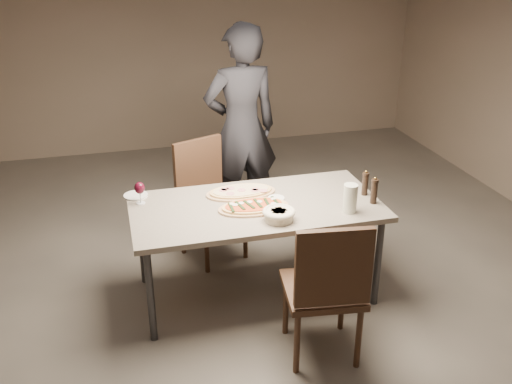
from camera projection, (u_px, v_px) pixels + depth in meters
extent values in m
plane|color=#605A53|center=(256.00, 292.00, 4.42)|extent=(7.00, 7.00, 0.00)
plane|color=gray|center=(182.00, 37.00, 6.93)|extent=(6.00, 0.00, 6.00)
cube|color=gray|center=(256.00, 207.00, 4.12)|extent=(1.80, 0.90, 0.04)
cylinder|color=#333335|center=(150.00, 296.00, 3.76)|extent=(0.05, 0.05, 0.71)
cylinder|color=#333335|center=(378.00, 262.00, 4.14)|extent=(0.05, 0.05, 0.71)
cylinder|color=#333335|center=(142.00, 242.00, 4.41)|extent=(0.05, 0.05, 0.71)
cylinder|color=#333335|center=(339.00, 218.00, 4.80)|extent=(0.05, 0.05, 0.71)
ellipsoid|color=white|center=(274.00, 203.00, 4.04)|extent=(0.04, 0.04, 0.01)
ellipsoid|color=white|center=(232.00, 203.00, 4.04)|extent=(0.04, 0.04, 0.01)
ellipsoid|color=white|center=(235.00, 204.00, 4.03)|extent=(0.04, 0.04, 0.01)
ellipsoid|color=white|center=(259.00, 201.00, 4.07)|extent=(0.04, 0.04, 0.01)
ellipsoid|color=white|center=(273.00, 198.00, 4.12)|extent=(0.04, 0.04, 0.01)
ellipsoid|color=white|center=(241.00, 203.00, 4.05)|extent=(0.04, 0.04, 0.01)
ellipsoid|color=white|center=(250.00, 201.00, 4.07)|extent=(0.04, 0.04, 0.01)
cube|color=#1D3114|center=(231.00, 207.00, 3.99)|extent=(0.02, 0.15, 0.01)
cube|color=#1D3114|center=(240.00, 205.00, 4.02)|extent=(0.05, 0.15, 0.01)
cube|color=#1D3114|center=(249.00, 204.00, 4.03)|extent=(0.06, 0.15, 0.01)
cube|color=#1D3114|center=(258.00, 203.00, 4.05)|extent=(0.03, 0.15, 0.01)
cube|color=#1D3114|center=(267.00, 203.00, 4.06)|extent=(0.02, 0.15, 0.01)
cube|color=#1D3114|center=(275.00, 201.00, 4.09)|extent=(0.03, 0.15, 0.01)
cylinder|color=#D08282|center=(242.00, 190.00, 4.26)|extent=(0.06, 0.06, 0.00)
cylinder|color=#D08282|center=(255.00, 190.00, 4.26)|extent=(0.06, 0.06, 0.00)
cylinder|color=#D08282|center=(256.00, 189.00, 4.28)|extent=(0.06, 0.06, 0.00)
cylinder|color=#D08282|center=(230.00, 194.00, 4.21)|extent=(0.06, 0.06, 0.00)
cylinder|color=#D08282|center=(223.00, 190.00, 4.26)|extent=(0.06, 0.06, 0.00)
cylinder|color=#D08282|center=(225.00, 189.00, 4.28)|extent=(0.06, 0.06, 0.00)
cylinder|color=#D08282|center=(263.00, 191.00, 4.25)|extent=(0.06, 0.06, 0.00)
cylinder|color=#D08282|center=(230.00, 188.00, 4.30)|extent=(0.06, 0.06, 0.00)
cylinder|color=beige|center=(279.00, 215.00, 3.87)|extent=(0.19, 0.19, 0.07)
torus|color=beige|center=(279.00, 212.00, 3.86)|extent=(0.23, 0.23, 0.03)
cube|color=#A87C44|center=(283.00, 213.00, 3.87)|extent=(0.07, 0.06, 0.04)
cube|color=#A87C44|center=(279.00, 212.00, 3.89)|extent=(0.05, 0.06, 0.04)
cube|color=#A87C44|center=(275.00, 213.00, 3.88)|extent=(0.07, 0.07, 0.04)
cube|color=#A87C44|center=(277.00, 215.00, 3.85)|extent=(0.07, 0.08, 0.04)
cube|color=#A87C44|center=(281.00, 215.00, 3.85)|extent=(0.07, 0.08, 0.04)
cylinder|color=white|center=(276.00, 199.00, 4.19)|extent=(0.12, 0.12, 0.01)
cylinder|color=#A0A93E|center=(276.00, 198.00, 4.19)|extent=(0.09, 0.09, 0.00)
cylinder|color=black|center=(374.00, 193.00, 4.11)|extent=(0.05, 0.05, 0.17)
cylinder|color=black|center=(375.00, 181.00, 4.07)|extent=(0.05, 0.05, 0.02)
sphere|color=gold|center=(375.00, 178.00, 4.06)|extent=(0.02, 0.02, 0.02)
cylinder|color=black|center=(365.00, 185.00, 4.24)|extent=(0.04, 0.04, 0.16)
cylinder|color=black|center=(366.00, 174.00, 4.20)|extent=(0.05, 0.05, 0.02)
sphere|color=gold|center=(366.00, 172.00, 4.20)|extent=(0.02, 0.02, 0.02)
cylinder|color=silver|center=(350.00, 198.00, 3.97)|extent=(0.10, 0.10, 0.21)
cylinder|color=silver|center=(141.00, 203.00, 4.13)|extent=(0.06, 0.06, 0.01)
cylinder|color=silver|center=(140.00, 198.00, 4.12)|extent=(0.01, 0.01, 0.08)
ellipsoid|color=#3F0918|center=(140.00, 188.00, 4.08)|extent=(0.07, 0.07, 0.09)
cylinder|color=white|center=(136.00, 195.00, 4.25)|extent=(0.18, 0.18, 0.01)
cube|color=#3B2619|center=(322.00, 289.00, 3.62)|extent=(0.54, 0.54, 0.04)
cylinder|color=#3B2619|center=(297.00, 343.00, 3.52)|extent=(0.04, 0.04, 0.45)
cylinder|color=#3B2619|center=(359.00, 338.00, 3.57)|extent=(0.04, 0.04, 0.45)
cylinder|color=#3B2619|center=(286.00, 306.00, 3.88)|extent=(0.04, 0.04, 0.45)
cylinder|color=#3B2619|center=(342.00, 301.00, 3.92)|extent=(0.04, 0.04, 0.45)
cube|color=#3B2619|center=(334.00, 268.00, 3.30)|extent=(0.46, 0.10, 0.50)
cube|color=#3B2619|center=(213.00, 207.00, 4.74)|extent=(0.61, 0.61, 0.04)
cylinder|color=#3B2619|center=(220.00, 218.00, 5.09)|extent=(0.04, 0.04, 0.44)
cylinder|color=#3B2619|center=(183.00, 230.00, 4.88)|extent=(0.04, 0.04, 0.44)
cylinder|color=#3B2619|center=(245.00, 235.00, 4.81)|extent=(0.04, 0.04, 0.44)
cylinder|color=#3B2619|center=(207.00, 248.00, 4.60)|extent=(0.04, 0.04, 0.44)
cube|color=#3B2619|center=(198.00, 167.00, 4.78)|extent=(0.43, 0.21, 0.49)
imported|color=black|center=(241.00, 129.00, 5.12)|extent=(0.73, 0.52, 1.88)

